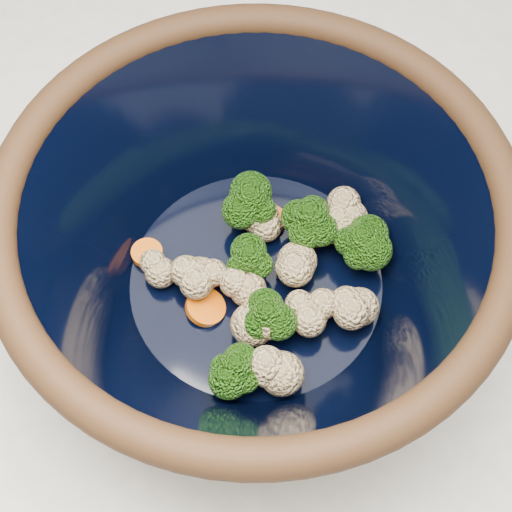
# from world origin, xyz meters

# --- Properties ---
(ground) EXTENTS (3.00, 3.00, 0.00)m
(ground) POSITION_xyz_m (0.00, 0.00, 0.00)
(ground) COLOR #9E7A54
(ground) RESTS_ON ground
(counter) EXTENTS (1.20, 1.20, 0.90)m
(counter) POSITION_xyz_m (0.00, 0.00, 0.45)
(counter) COLOR beige
(counter) RESTS_ON ground
(mixing_bowl) EXTENTS (0.45, 0.45, 0.16)m
(mixing_bowl) POSITION_xyz_m (-0.06, -0.11, 0.99)
(mixing_bowl) COLOR black
(mixing_bowl) RESTS_ON counter
(vegetable_pile) EXTENTS (0.20, 0.20, 0.06)m
(vegetable_pile) POSITION_xyz_m (-0.04, -0.10, 0.96)
(vegetable_pile) COLOR #608442
(vegetable_pile) RESTS_ON mixing_bowl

